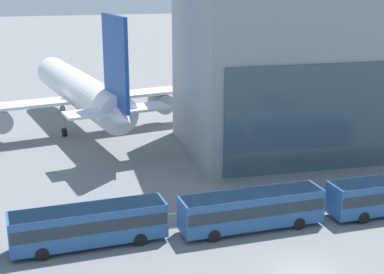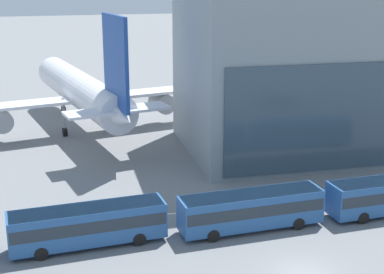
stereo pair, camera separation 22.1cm
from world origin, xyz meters
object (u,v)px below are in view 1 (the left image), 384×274
at_px(airliner_at_gate_near, 83,92).
at_px(floodlight_mast, 246,22).
at_px(shuttle_bus_2, 252,208).
at_px(shuttle_bus_1, 89,224).

bearing_deg(airliner_at_gate_near, floodlight_mast, -155.83).
bearing_deg(shuttle_bus_2, shuttle_bus_1, 175.42).
bearing_deg(shuttle_bus_1, floodlight_mast, 32.02).
distance_m(airliner_at_gate_near, shuttle_bus_1, 31.72).
xyz_separation_m(airliner_at_gate_near, floodlight_mast, (14.56, -19.08, 9.99)).
relative_size(shuttle_bus_1, floodlight_mast, 0.44).
xyz_separation_m(shuttle_bus_1, shuttle_bus_2, (12.83, -0.02, 0.00)).
bearing_deg(shuttle_bus_2, airliner_at_gate_near, 105.29).
bearing_deg(floodlight_mast, shuttle_bus_1, -142.25).
distance_m(airliner_at_gate_near, floodlight_mast, 25.99).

